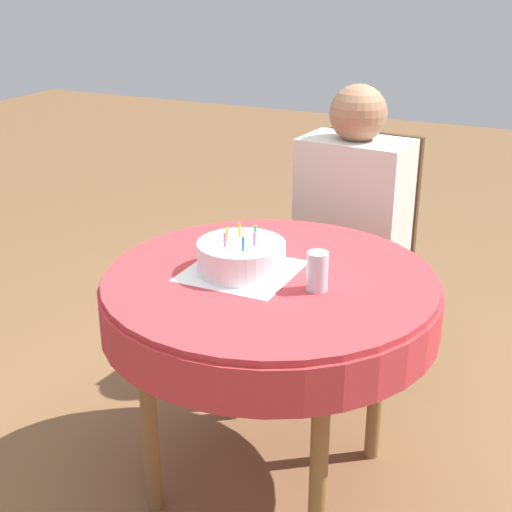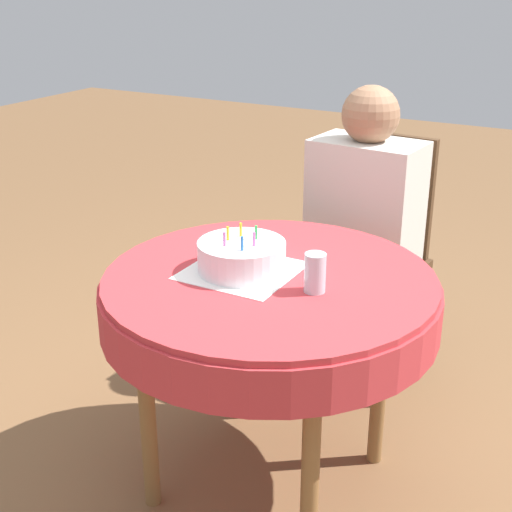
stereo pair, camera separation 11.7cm
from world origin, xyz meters
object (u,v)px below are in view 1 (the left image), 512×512
Objects in this scene: drinking_glass at (317,271)px; chair at (358,246)px; birthday_cake at (241,257)px; person at (351,206)px.

chair is at bearing 100.02° from drinking_glass.
birthday_cake is at bearing 174.34° from drinking_glass.
drinking_glass is at bearing -75.13° from chair.
person is 4.54× the size of birthday_cake.
birthday_cake is at bearing -90.83° from chair.
person is 0.83m from drinking_glass.
person is at bearing 84.21° from birthday_cake.
birthday_cake is 2.32× the size of drinking_glass.
person is (-0.01, -0.10, 0.20)m from chair.
birthday_cake reaches higher than drinking_glass.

